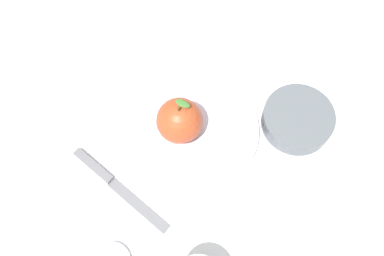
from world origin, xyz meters
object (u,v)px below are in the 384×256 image
Objects in this scene: apple at (177,119)px; spoon at (109,246)px; dinner_plate at (192,130)px; knife at (112,182)px; side_bowl at (298,119)px.

spoon is at bearing -170.50° from apple.
dinner_plate is 0.16m from knife.
knife is 0.11m from spoon.
apple reaches higher than spoon.
side_bowl is 0.38m from spoon.
spoon is (-0.36, 0.12, -0.02)m from side_bowl.
spoon reaches higher than knife.
side_bowl is at bearing -46.66° from dinner_plate.
side_bowl is 0.59× the size of knife.
apple is at bearing 129.79° from dinner_plate.
side_bowl is at bearing -47.07° from apple.
spoon is (-0.08, -0.07, 0.00)m from knife.
apple is at bearing -12.80° from knife.
side_bowl reaches higher than knife.
dinner_plate is 0.05m from apple.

